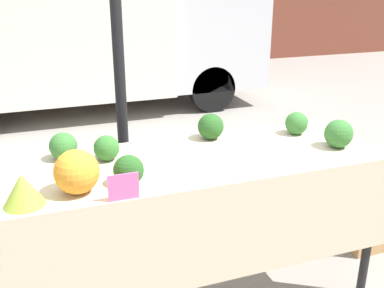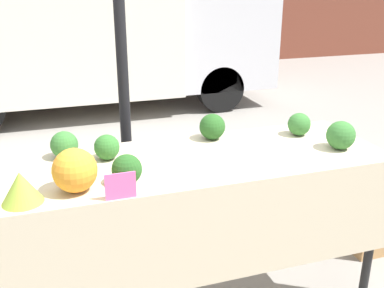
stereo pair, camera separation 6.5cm
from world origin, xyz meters
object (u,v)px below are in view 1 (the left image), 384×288
object	(u,v)px
parked_truck	(75,16)
price_sign	(123,187)
produce_crate	(371,222)
orange_cauliflower	(77,172)

from	to	relation	value
parked_truck	price_sign	world-z (taller)	parked_truck
parked_truck	produce_crate	distance (m)	4.79
parked_truck	produce_crate	world-z (taller)	parked_truck
orange_cauliflower	produce_crate	xyz separation A→B (m)	(2.02, 0.36, -0.85)
orange_cauliflower	price_sign	xyz separation A→B (m)	(0.17, -0.14, -0.04)
orange_cauliflower	price_sign	size ratio (longest dim) A/B	1.49
orange_cauliflower	price_sign	distance (m)	0.23
price_sign	produce_crate	bearing A→B (deg)	15.09
orange_cauliflower	produce_crate	world-z (taller)	orange_cauliflower
parked_truck	price_sign	bearing A→B (deg)	-94.06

